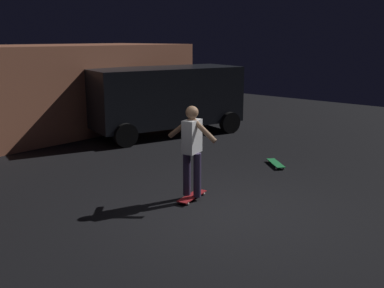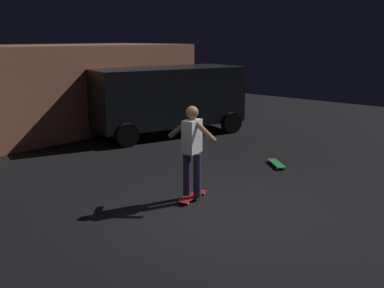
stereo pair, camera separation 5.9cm
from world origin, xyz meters
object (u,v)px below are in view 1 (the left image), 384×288
Objects in this scene: skateboard_ridden at (192,196)px; skateboard_spare at (276,163)px; parked_van at (165,96)px; skater at (192,145)px.

skateboard_ridden is 1.11× the size of skateboard_spare.
skateboard_ridden is at bearing 179.82° from skateboard_spare.
parked_van is at bearing 79.01° from skateboard_spare.
parked_van reaches higher than skateboard_spare.
parked_van reaches higher than skater.
skateboard_ridden is at bearing -130.72° from parked_van.
parked_van is 2.97× the size of skater.
skateboard_ridden is 0.98m from skater.
parked_van is 5.96m from skateboard_ridden.
skateboard_spare is at bearing -0.18° from skater.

